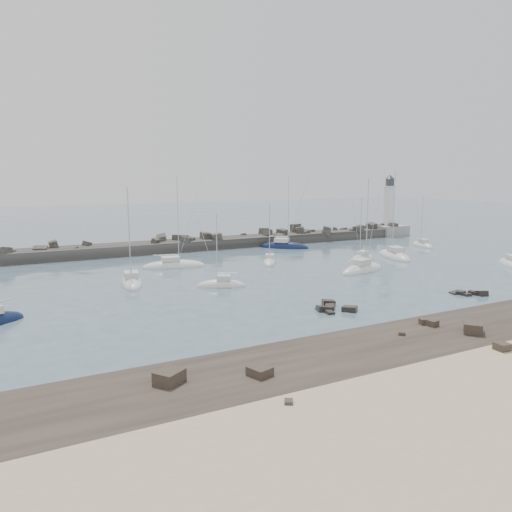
{
  "coord_description": "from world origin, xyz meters",
  "views": [
    {
      "loc": [
        -34.73,
        -49.31,
        13.61
      ],
      "look_at": [
        -1.83,
        12.0,
        2.42
      ],
      "focal_mm": 35.0,
      "sensor_mm": 36.0,
      "label": 1
    }
  ],
  "objects": [
    {
      "name": "lighthouse",
      "position": [
        47.0,
        38.0,
        3.09
      ],
      "size": [
        7.0,
        7.0,
        14.6
      ],
      "color": "gray",
      "rests_on": "ground"
    },
    {
      "name": "rock_shelf",
      "position": [
        0.11,
        -22.02,
        0.02
      ],
      "size": [
        140.0,
        12.0,
        1.96
      ],
      "color": "#2C241E",
      "rests_on": "ground"
    },
    {
      "name": "sailboat_9",
      "position": [
        18.23,
        13.06,
        0.14
      ],
      "size": [
        7.24,
        4.37,
        11.14
      ],
      "color": "silver",
      "rests_on": "ground"
    },
    {
      "name": "ground",
      "position": [
        0.0,
        0.0,
        0.0
      ],
      "size": [
        400.0,
        400.0,
        0.0
      ],
      "primitive_type": "plane",
      "color": "#485F70",
      "rests_on": "ground"
    },
    {
      "name": "sailboat_6",
      "position": [
        3.76,
        17.9,
        0.13
      ],
      "size": [
        5.16,
        6.55,
        10.39
      ],
      "color": "silver",
      "rests_on": "ground"
    },
    {
      "name": "sailboat_5",
      "position": [
        -9.88,
        6.13,
        0.14
      ],
      "size": [
        6.33,
        4.35,
        9.89
      ],
      "color": "silver",
      "rests_on": "ground"
    },
    {
      "name": "breakwater",
      "position": [
        -7.39,
        38.01,
        0.33
      ],
      "size": [
        115.0,
        7.02,
        4.96
      ],
      "color": "#2F2D29",
      "rests_on": "ground"
    },
    {
      "name": "sailboat_8",
      "position": [
        14.69,
        31.44,
        0.15
      ],
      "size": [
        8.87,
        8.6,
        14.98
      ],
      "color": "#0E193C",
      "rests_on": "ground"
    },
    {
      "name": "sailboat_10",
      "position": [
        25.05,
        12.79,
        0.15
      ],
      "size": [
        5.81,
        10.33,
        15.63
      ],
      "color": "silver",
      "rests_on": "ground"
    },
    {
      "name": "sailboat_7",
      "position": [
        12.2,
        5.65,
        0.15
      ],
      "size": [
        9.47,
        5.1,
        14.42
      ],
      "color": "silver",
      "rests_on": "ground"
    },
    {
      "name": "sailboat_3",
      "position": [
        -19.39,
        12.76,
        0.15
      ],
      "size": [
        4.13,
        8.68,
        13.3
      ],
      "color": "silver",
      "rests_on": "ground"
    },
    {
      "name": "sailboat_4",
      "position": [
        -10.68,
        21.75,
        0.13
      ],
      "size": [
        9.92,
        5.03,
        14.87
      ],
      "color": "silver",
      "rests_on": "ground"
    },
    {
      "name": "rock_cluster_far",
      "position": [
        13.61,
        -11.2,
        0.03
      ],
      "size": [
        3.41,
        3.45,
        1.21
      ],
      "color": "black",
      "rests_on": "ground"
    },
    {
      "name": "rock_cluster_near",
      "position": [
        -4.24,
        -8.93,
        0.06
      ],
      "size": [
        4.16,
        4.63,
        1.29
      ],
      "color": "black",
      "rests_on": "ground"
    },
    {
      "name": "sailboat_12",
      "position": [
        39.39,
        20.18,
        0.14
      ],
      "size": [
        3.84,
        7.14,
        10.99
      ],
      "color": "silver",
      "rests_on": "ground"
    }
  ]
}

